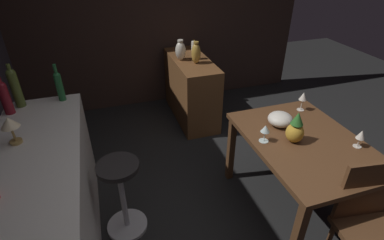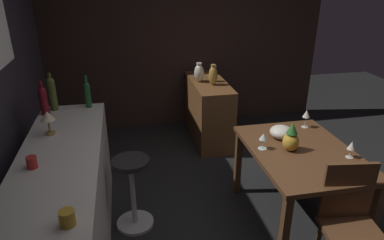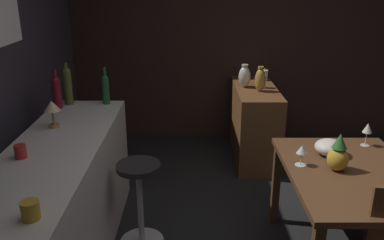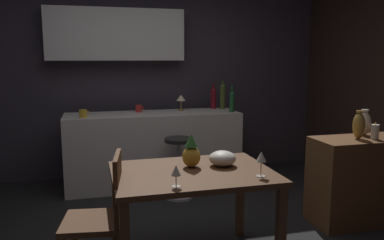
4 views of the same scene
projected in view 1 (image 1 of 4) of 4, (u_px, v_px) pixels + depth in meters
name	position (u px, v px, depth m)	size (l,w,h in m)	color
ground_plane	(249.00, 223.00, 2.55)	(9.00, 9.00, 0.00)	black
wall_side_right	(148.00, 11.00, 3.86)	(0.10, 4.40, 2.60)	#33231E
dining_table	(304.00, 150.00, 2.37)	(1.17, 0.85, 0.74)	#56351E
kitchen_counter	(46.00, 225.00, 1.98)	(2.10, 0.60, 0.90)	silver
sideboard_cabinet	(191.00, 89.00, 3.89)	(1.10, 0.44, 0.82)	brown
chair_near_window	(369.00, 223.00, 1.93)	(0.45, 0.45, 0.92)	#56351E
bar_stool	(123.00, 196.00, 2.33)	(0.34, 0.34, 0.68)	#262323
wine_glass_left	(265.00, 130.00, 2.26)	(0.08, 0.08, 0.15)	silver
wine_glass_right	(361.00, 135.00, 2.20)	(0.07, 0.07, 0.15)	silver
wine_glass_center	(303.00, 97.00, 2.67)	(0.07, 0.07, 0.18)	silver
pineapple_centerpiece	(295.00, 129.00, 2.26)	(0.14, 0.14, 0.26)	gold
fruit_bowl	(280.00, 119.00, 2.49)	(0.21, 0.21, 0.12)	beige
wine_bottle_ruby	(5.00, 96.00, 2.29)	(0.07, 0.07, 0.33)	maroon
wine_bottle_olive	(15.00, 86.00, 2.38)	(0.08, 0.08, 0.37)	#475623
wine_bottle_green	(59.00, 85.00, 2.49)	(0.06, 0.06, 0.33)	#1E592D
counter_lamp	(10.00, 125.00, 1.94)	(0.12, 0.12, 0.20)	#A58447
pillar_candle_tall	(194.00, 46.00, 3.94)	(0.07, 0.07, 0.15)	white
pillar_candle_short	(196.00, 54.00, 3.65)	(0.07, 0.07, 0.16)	white
vase_ceramic_ivory	(181.00, 51.00, 3.60)	(0.13, 0.13, 0.25)	beige
vase_brass	(196.00, 53.00, 3.49)	(0.11, 0.11, 0.26)	#B78C38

